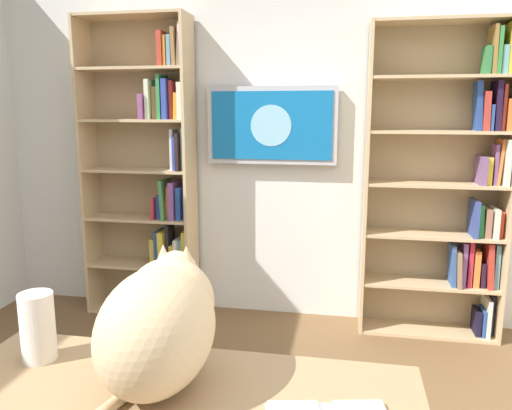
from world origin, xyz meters
name	(u,v)px	position (x,y,z in m)	size (l,w,h in m)	color
wall_back	(283,138)	(0.00, -2.23, 1.35)	(4.52, 0.06, 2.70)	silver
bookshelf_left	(452,183)	(-1.18, -2.06, 1.07)	(0.94, 0.28, 2.13)	tan
bookshelf_right	(153,178)	(0.96, -2.06, 1.05)	(0.83, 0.28, 2.23)	tan
wall_mounted_tv	(272,126)	(0.07, -2.15, 1.45)	(0.95, 0.07, 0.56)	#B7B7BC
cat	(161,320)	(0.04, 0.15, 0.94)	(0.32, 0.61, 0.39)	#D1B284
paper_towel_roll	(38,327)	(0.49, 0.09, 0.86)	(0.11, 0.11, 0.23)	white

